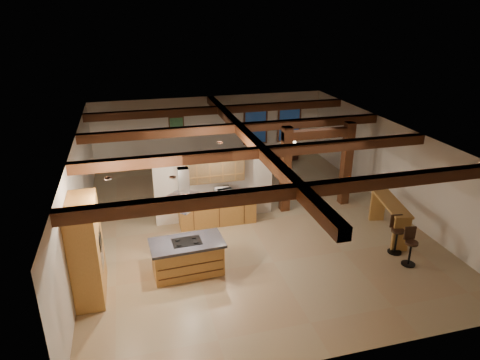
{
  "coord_description": "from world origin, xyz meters",
  "views": [
    {
      "loc": [
        -3.42,
        -11.8,
        6.44
      ],
      "look_at": [
        -0.15,
        0.5,
        1.25
      ],
      "focal_mm": 32.0,
      "sensor_mm": 36.0,
      "label": 1
    }
  ],
  "objects_px": {
    "sofa": "(275,155)",
    "bar_counter": "(389,212)",
    "kitchen_island": "(188,257)",
    "dining_table": "(213,185)"
  },
  "relations": [
    {
      "from": "kitchen_island",
      "to": "dining_table",
      "type": "height_order",
      "value": "kitchen_island"
    },
    {
      "from": "dining_table",
      "to": "bar_counter",
      "type": "bearing_deg",
      "value": -27.57
    },
    {
      "from": "kitchen_island",
      "to": "dining_table",
      "type": "distance_m",
      "value": 5.05
    },
    {
      "from": "kitchen_island",
      "to": "sofa",
      "type": "height_order",
      "value": "kitchen_island"
    },
    {
      "from": "kitchen_island",
      "to": "sofa",
      "type": "distance_m",
      "value": 9.09
    },
    {
      "from": "bar_counter",
      "to": "dining_table",
      "type": "bearing_deg",
      "value": 136.13
    },
    {
      "from": "dining_table",
      "to": "bar_counter",
      "type": "xyz_separation_m",
      "value": [
        4.49,
        -4.31,
        0.4
      ]
    },
    {
      "from": "sofa",
      "to": "bar_counter",
      "type": "bearing_deg",
      "value": 82.64
    },
    {
      "from": "bar_counter",
      "to": "kitchen_island",
      "type": "bearing_deg",
      "value": -175.76
    },
    {
      "from": "dining_table",
      "to": "bar_counter",
      "type": "height_order",
      "value": "bar_counter"
    }
  ]
}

